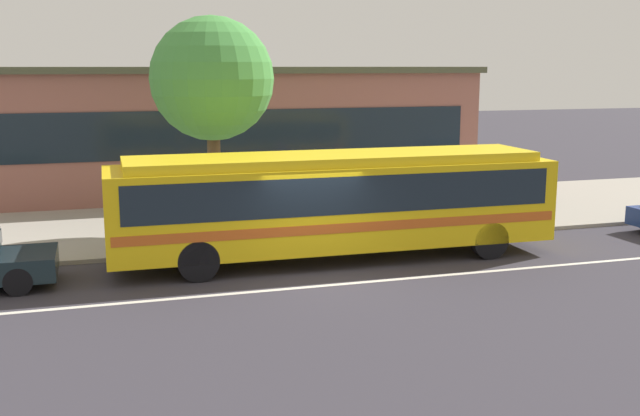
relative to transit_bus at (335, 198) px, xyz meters
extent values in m
plane|color=#36333B|center=(-0.97, -1.50, -1.63)|extent=(120.00, 120.00, 0.00)
cube|color=#9D9589|center=(-0.97, 5.35, -1.57)|extent=(60.00, 8.00, 0.12)
cube|color=silver|center=(-0.97, -2.30, -1.63)|extent=(56.00, 0.16, 0.01)
cube|color=yellow|center=(-0.02, 0.00, -0.14)|extent=(11.67, 2.66, 2.14)
cube|color=yellow|center=(-0.02, 0.00, 1.05)|extent=(10.73, 2.35, 0.24)
cube|color=#19232D|center=(-0.02, 0.00, 0.29)|extent=(10.97, 2.68, 0.94)
cube|color=#C4551A|center=(-0.02, 0.00, -0.52)|extent=(11.44, 2.68, 0.24)
cube|color=#19232D|center=(5.75, -0.06, 0.29)|extent=(0.15, 2.23, 1.03)
cylinder|color=black|center=(3.95, 1.08, -1.13)|extent=(1.00, 0.29, 1.00)
cylinder|color=black|center=(3.93, -1.17, -1.13)|extent=(1.00, 0.29, 1.00)
cylinder|color=black|center=(-3.73, 1.17, -1.13)|extent=(1.00, 0.29, 1.00)
cylinder|color=black|center=(-3.75, -1.08, -1.13)|extent=(1.00, 0.29, 1.00)
cylinder|color=black|center=(-7.75, 0.55, -1.31)|extent=(0.64, 0.22, 0.64)
cylinder|color=black|center=(-7.76, -1.04, -1.31)|extent=(0.64, 0.22, 0.64)
cylinder|color=#7D5B61|center=(2.18, 2.82, -1.07)|extent=(0.14, 0.14, 0.89)
cylinder|color=#7D5B61|center=(2.08, 2.94, -1.07)|extent=(0.14, 0.14, 0.89)
cylinder|color=purple|center=(2.13, 2.88, -0.31)|extent=(0.48, 0.48, 0.62)
sphere|color=tan|center=(2.13, 2.88, 0.11)|extent=(0.22, 0.22, 0.22)
cylinder|color=navy|center=(4.53, 3.25, -1.10)|extent=(0.14, 0.14, 0.83)
cylinder|color=navy|center=(4.52, 3.40, -1.10)|extent=(0.14, 0.14, 0.83)
cylinder|color=#C44031|center=(4.52, 3.33, -0.37)|extent=(0.37, 0.37, 0.63)
sphere|color=#E2876F|center=(4.52, 3.33, 0.06)|extent=(0.23, 0.23, 0.23)
cylinder|color=gray|center=(3.20, 1.66, -0.30)|extent=(0.08, 0.08, 2.42)
cube|color=yellow|center=(3.20, 1.66, 0.71)|extent=(0.15, 0.44, 0.56)
cylinder|color=brown|center=(-2.59, 3.68, 0.14)|extent=(0.39, 0.39, 3.30)
sphere|color=#489543|center=(-2.59, 3.68, 3.05)|extent=(3.61, 3.61, 3.61)
cube|color=#935A50|center=(-1.37, 12.07, 0.75)|extent=(20.41, 6.79, 4.77)
cube|color=#19232D|center=(-1.37, 8.65, 0.99)|extent=(18.78, 0.04, 1.72)
cube|color=#4A4C37|center=(-1.37, 12.07, 3.26)|extent=(20.81, 7.19, 0.24)
camera|label=1|loc=(-5.94, -18.37, 3.42)|focal=42.06mm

